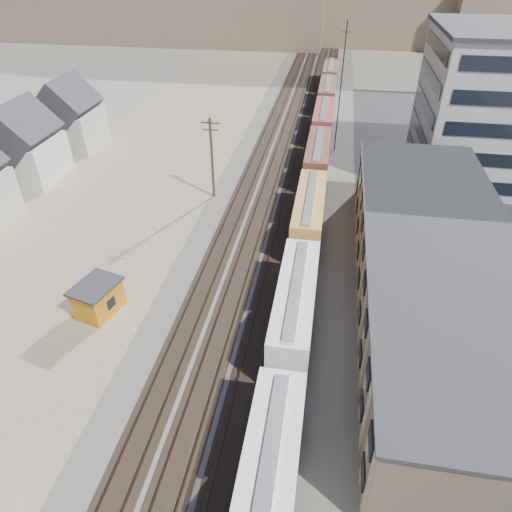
% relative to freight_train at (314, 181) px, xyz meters
% --- Properties ---
extents(ballast_bed, '(18.00, 200.00, 0.06)m').
position_rel_freight_train_xyz_m(ballast_bed, '(-3.80, 7.18, -2.76)').
color(ballast_bed, '#4C4742').
rests_on(ballast_bed, ground).
extents(dirt_yard, '(24.00, 180.00, 0.03)m').
position_rel_freight_train_xyz_m(dirt_yard, '(-23.80, -2.82, -2.78)').
color(dirt_yard, '#6E634C').
rests_on(dirt_yard, ground).
extents(asphalt_lot, '(26.00, 120.00, 0.04)m').
position_rel_freight_train_xyz_m(asphalt_lot, '(18.20, -7.82, -2.77)').
color(asphalt_lot, '#232326').
rests_on(asphalt_lot, ground).
extents(rail_tracks, '(11.40, 200.00, 0.24)m').
position_rel_freight_train_xyz_m(rail_tracks, '(-4.35, 7.18, -2.68)').
color(rail_tracks, black).
rests_on(rail_tracks, ground).
extents(freight_train, '(3.00, 119.74, 4.46)m').
position_rel_freight_train_xyz_m(freight_train, '(0.00, 0.00, 0.00)').
color(freight_train, black).
rests_on(freight_train, ground).
extents(warehouse, '(12.40, 40.40, 7.25)m').
position_rel_freight_train_xyz_m(warehouse, '(11.18, -17.82, 0.86)').
color(warehouse, tan).
rests_on(warehouse, ground).
extents(utility_pole_north, '(2.20, 0.32, 10.00)m').
position_rel_freight_train_xyz_m(utility_pole_north, '(-12.30, -0.82, 2.50)').
color(utility_pole_north, '#382619').
rests_on(utility_pole_north, ground).
extents(radio_mast, '(1.20, 0.16, 18.00)m').
position_rel_freight_train_xyz_m(radio_mast, '(2.20, 17.18, 6.33)').
color(radio_mast, black).
rests_on(radio_mast, ground).
extents(maintenance_shed, '(4.05, 4.70, 2.96)m').
position_rel_freight_train_xyz_m(maintenance_shed, '(-16.83, -23.49, -1.28)').
color(maintenance_shed, '#C07112').
rests_on(maintenance_shed, ground).
extents(parked_car_blue, '(5.95, 5.91, 1.60)m').
position_rel_freight_train_xyz_m(parked_car_blue, '(20.95, 8.67, -2.00)').
color(parked_car_blue, navy).
rests_on(parked_car_blue, ground).
extents(parked_car_far, '(2.50, 4.95, 1.62)m').
position_rel_freight_train_xyz_m(parked_car_far, '(22.46, 18.86, -1.99)').
color(parked_car_far, silver).
rests_on(parked_car_far, ground).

